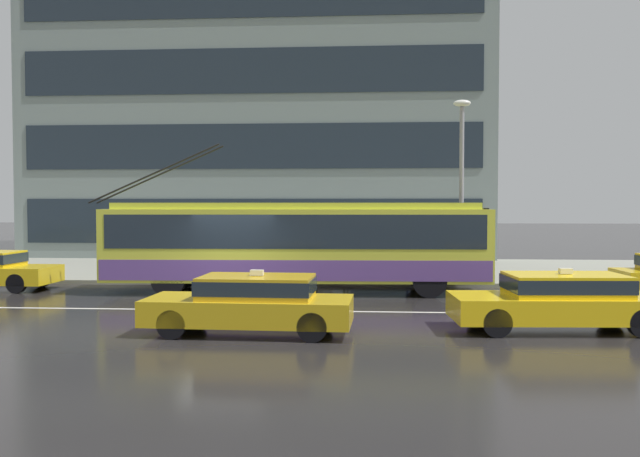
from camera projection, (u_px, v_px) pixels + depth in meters
ground_plane at (225, 303)px, 18.75m from camera, size 160.00×160.00×0.00m
sidewalk_slab at (271, 269)px, 27.80m from camera, size 80.00×10.00×0.14m
crosswalk_stripe_edge_near at (538, 301)px, 19.17m from camera, size 0.44×4.40×0.01m
crosswalk_stripe_inner_a at (569, 301)px, 19.11m from camera, size 0.44×4.40×0.01m
crosswalk_stripe_center at (601, 302)px, 19.05m from camera, size 0.44×4.40×0.01m
crosswalk_stripe_inner_b at (633, 302)px, 18.98m from camera, size 0.44×4.40×0.01m
lane_centre_line at (215, 310)px, 17.56m from camera, size 72.00×0.14×0.01m
trolleybus at (297, 243)px, 21.04m from camera, size 12.65×2.88×4.73m
taxi_oncoming_near at (252, 301)px, 14.35m from camera, size 4.53×1.89×1.39m
taxi_oncoming_far at (560, 299)px, 14.71m from camera, size 4.73×2.05×1.39m
bus_shelter at (303, 226)px, 24.72m from camera, size 3.55×1.55×2.52m
pedestrian_at_shelter at (294, 233)px, 25.38m from camera, size 1.47×1.47×1.92m
pedestrian_approaching_curb at (221, 234)px, 24.91m from camera, size 1.35×1.35×1.93m
pedestrian_walking_past at (412, 235)px, 23.08m from camera, size 1.26×1.26×1.98m
pedestrian_waiting_by_pole at (348, 235)px, 23.52m from camera, size 1.46×1.46×1.97m
street_lamp at (462, 173)px, 23.02m from camera, size 0.60×0.32×6.31m
office_tower_corner_left at (271, 94)px, 39.00m from camera, size 24.03×14.82×18.63m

